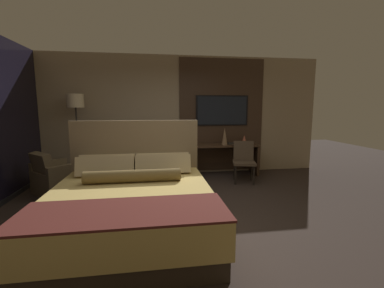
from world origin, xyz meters
name	(u,v)px	position (x,y,z in m)	size (l,w,h in m)	color
ground_plane	(188,217)	(0.00, 0.00, 0.00)	(16.00, 16.00, 0.00)	#332823
wall_back_tv_panel	(180,116)	(0.14, 2.59, 1.40)	(7.20, 0.09, 2.80)	tan
bed	(132,204)	(-0.77, -0.32, 0.36)	(2.01, 2.22, 1.39)	#33281E
desk	(224,154)	(1.17, 2.28, 0.49)	(1.56, 0.57, 0.73)	#422D1E
tv	(222,110)	(1.17, 2.52, 1.52)	(1.28, 0.04, 0.72)	black
desk_chair	(244,158)	(1.43, 1.65, 0.52)	(0.56, 0.56, 0.87)	#4C3D2D
armchair_by_window	(57,178)	(-2.30, 1.43, 0.28)	(0.99, 0.98, 0.80)	brown
floor_lamp	(76,108)	(-2.08, 2.16, 1.58)	(0.34, 0.34, 1.87)	#282623
vase_tall	(225,136)	(1.16, 2.21, 0.93)	(0.15, 0.15, 0.39)	#846647
vase_short	(244,139)	(1.69, 2.35, 0.83)	(0.13, 0.13, 0.20)	#B2563D
book	(231,143)	(1.35, 2.30, 0.75)	(0.23, 0.17, 0.03)	#332D28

